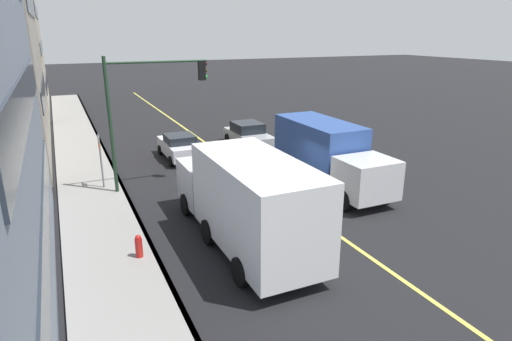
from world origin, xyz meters
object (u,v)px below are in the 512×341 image
traffic_light_mast (147,100)px  street_sign_post (101,158)px  car_white (179,146)px  fire_hydrant (139,248)px  truck_blue (327,153)px  truck_white (246,199)px  car_silver (248,134)px

traffic_light_mast → street_sign_post: traffic_light_mast is taller
car_white → fire_hydrant: car_white is taller
fire_hydrant → street_sign_post: bearing=2.3°
truck_blue → truck_white: bearing=124.1°
truck_blue → car_white: bearing=35.0°
traffic_light_mast → fire_hydrant: bearing=164.1°
car_white → street_sign_post: size_ratio=1.49×
car_silver → fire_hydrant: (-12.49, 9.45, -0.31)m
truck_blue → truck_white: 7.34m
car_white → truck_white: 11.78m
truck_blue → fire_hydrant: bearing=110.7°
traffic_light_mast → street_sign_post: bearing=69.0°
truck_white → traffic_light_mast: 7.78m
truck_blue → street_sign_post: (3.86, 10.07, -0.00)m
truck_blue → street_sign_post: truck_blue is taller
street_sign_post → fire_hydrant: size_ratio=2.93×
car_silver → car_white: 5.16m
car_white → traffic_light_mast: traffic_light_mast is taller
street_sign_post → truck_white: bearing=-153.5°
car_white → truck_white: size_ratio=0.49×
street_sign_post → traffic_light_mast: bearing=-111.0°
truck_blue → truck_white: truck_white is taller
car_silver → truck_blue: (-8.80, -0.31, 0.86)m
car_silver → traffic_light_mast: traffic_light_mast is taller
car_silver → fire_hydrant: car_silver is taller
traffic_light_mast → fire_hydrant: size_ratio=6.67×
car_silver → street_sign_post: (-4.94, 9.76, 0.85)m
car_white → street_sign_post: street_sign_post is taller
truck_white → street_sign_post: 8.92m
car_white → fire_hydrant: (-11.29, 4.44, -0.30)m
car_white → truck_blue: (-7.60, -5.32, 0.86)m
traffic_light_mast → street_sign_post: size_ratio=2.28×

